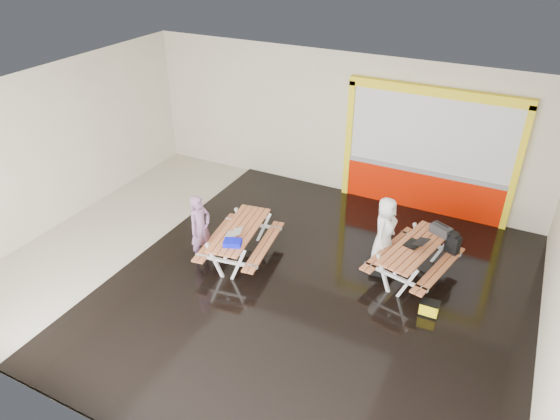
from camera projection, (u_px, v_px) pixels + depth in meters
The scene contains 14 objects.
room at pixel (257, 197), 9.15m from camera, with size 10.02×8.02×3.52m.
deck at pixel (318, 292), 9.53m from camera, with size 7.50×7.98×0.05m, color black.
kiosk at pixel (428, 155), 11.47m from camera, with size 3.88×0.16×3.00m.
picnic_table_left at pixel (240, 236), 10.17m from camera, with size 1.51×2.02×0.74m.
picnic_table_right at pixel (414, 254), 9.65m from camera, with size 1.65×2.10×0.75m.
person_left at pixel (200, 228), 10.04m from camera, with size 0.52×0.34×1.42m, color slate.
person_right at pixel (385, 230), 9.99m from camera, with size 0.67×0.44×1.38m, color white.
laptop_left at pixel (233, 234), 9.85m from camera, with size 0.38×0.36×0.13m.
laptop_right at pixel (416, 243), 9.55m from camera, with size 0.48×0.45×0.16m.
blue_pouch at pixel (233, 243), 9.57m from camera, with size 0.33×0.23×0.10m, color #090DC8.
toolbox at pixel (441, 230), 9.87m from camera, with size 0.45×0.36×0.23m.
backpack at pixel (453, 243), 9.77m from camera, with size 0.30×0.25×0.44m.
dark_case at pixel (380, 270), 9.96m from camera, with size 0.36×0.27×0.14m, color black.
fluke_bag at pixel (429, 308), 8.89m from camera, with size 0.33×0.22×0.28m.
Camera 1 is at (3.99, -6.97, 6.16)m, focal length 32.67 mm.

